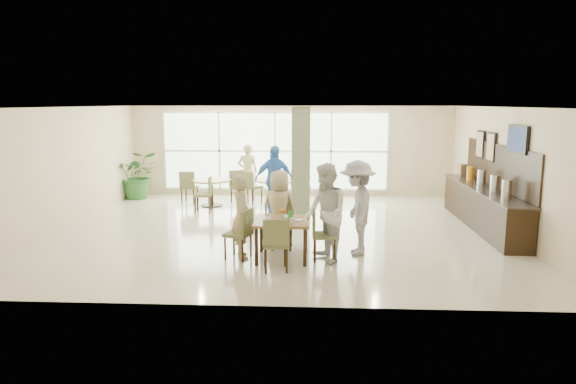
{
  "coord_description": "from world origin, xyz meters",
  "views": [
    {
      "loc": [
        0.73,
        -11.48,
        2.9
      ],
      "look_at": [
        0.2,
        -1.2,
        1.1
      ],
      "focal_mm": 32.0,
      "sensor_mm": 36.0,
      "label": 1
    }
  ],
  "objects_px": {
    "adult_b": "(303,180)",
    "teen_far": "(279,208)",
    "teen_right": "(326,213)",
    "teen_standing": "(357,208)",
    "round_table_left": "(211,186)",
    "teen_left": "(241,216)",
    "potted_plant": "(138,175)",
    "main_table": "(282,224)",
    "buffet_counter": "(484,204)",
    "adult_a": "(274,179)",
    "adult_standing": "(248,172)",
    "round_table_right": "(276,185)"
  },
  "relations": [
    {
      "from": "main_table",
      "to": "adult_b",
      "type": "bearing_deg",
      "value": 86.78
    },
    {
      "from": "round_table_left",
      "to": "teen_far",
      "type": "relative_size",
      "value": 0.72
    },
    {
      "from": "adult_a",
      "to": "adult_b",
      "type": "relative_size",
      "value": 1.21
    },
    {
      "from": "buffet_counter",
      "to": "adult_standing",
      "type": "relative_size",
      "value": 2.82
    },
    {
      "from": "potted_plant",
      "to": "teen_standing",
      "type": "xyz_separation_m",
      "value": [
        6.21,
        -5.57,
        0.19
      ]
    },
    {
      "from": "buffet_counter",
      "to": "adult_a",
      "type": "bearing_deg",
      "value": 164.89
    },
    {
      "from": "round_table_left",
      "to": "adult_b",
      "type": "distance_m",
      "value": 2.61
    },
    {
      "from": "round_table_right",
      "to": "teen_right",
      "type": "bearing_deg",
      "value": -75.94
    },
    {
      "from": "main_table",
      "to": "teen_left",
      "type": "xyz_separation_m",
      "value": [
        -0.77,
        0.06,
        0.13
      ]
    },
    {
      "from": "teen_standing",
      "to": "teen_left",
      "type": "bearing_deg",
      "value": -83.53
    },
    {
      "from": "teen_left",
      "to": "adult_b",
      "type": "xyz_separation_m",
      "value": [
        1.05,
        4.99,
        -0.05
      ]
    },
    {
      "from": "buffet_counter",
      "to": "teen_right",
      "type": "height_order",
      "value": "buffet_counter"
    },
    {
      "from": "teen_far",
      "to": "adult_standing",
      "type": "distance_m",
      "value": 5.33
    },
    {
      "from": "potted_plant",
      "to": "adult_b",
      "type": "xyz_separation_m",
      "value": [
        5.07,
        -0.89,
        0.02
      ]
    },
    {
      "from": "main_table",
      "to": "potted_plant",
      "type": "height_order",
      "value": "potted_plant"
    },
    {
      "from": "teen_standing",
      "to": "adult_b",
      "type": "xyz_separation_m",
      "value": [
        -1.13,
        4.68,
        -0.17
      ]
    },
    {
      "from": "round_table_right",
      "to": "adult_a",
      "type": "bearing_deg",
      "value": -89.44
    },
    {
      "from": "teen_right",
      "to": "teen_standing",
      "type": "distance_m",
      "value": 0.79
    },
    {
      "from": "teen_standing",
      "to": "adult_standing",
      "type": "distance_m",
      "value": 6.37
    },
    {
      "from": "round_table_right",
      "to": "teen_right",
      "type": "height_order",
      "value": "teen_right"
    },
    {
      "from": "potted_plant",
      "to": "adult_standing",
      "type": "height_order",
      "value": "adult_standing"
    },
    {
      "from": "main_table",
      "to": "potted_plant",
      "type": "xyz_separation_m",
      "value": [
        -4.79,
        5.94,
        0.06
      ]
    },
    {
      "from": "potted_plant",
      "to": "main_table",
      "type": "bearing_deg",
      "value": -51.15
    },
    {
      "from": "main_table",
      "to": "teen_right",
      "type": "bearing_deg",
      "value": -8.3
    },
    {
      "from": "teen_far",
      "to": "round_table_right",
      "type": "bearing_deg",
      "value": -65.89
    },
    {
      "from": "buffet_counter",
      "to": "adult_a",
      "type": "xyz_separation_m",
      "value": [
        -5.03,
        1.36,
        0.34
      ]
    },
    {
      "from": "teen_right",
      "to": "adult_b",
      "type": "relative_size",
      "value": 1.23
    },
    {
      "from": "adult_a",
      "to": "teen_right",
      "type": "bearing_deg",
      "value": -93.92
    },
    {
      "from": "round_table_right",
      "to": "teen_standing",
      "type": "height_order",
      "value": "teen_standing"
    },
    {
      "from": "potted_plant",
      "to": "adult_standing",
      "type": "distance_m",
      "value": 3.36
    },
    {
      "from": "teen_left",
      "to": "teen_standing",
      "type": "relative_size",
      "value": 0.87
    },
    {
      "from": "round_table_left",
      "to": "teen_standing",
      "type": "height_order",
      "value": "teen_standing"
    },
    {
      "from": "potted_plant",
      "to": "teen_right",
      "type": "distance_m",
      "value": 8.25
    },
    {
      "from": "teen_standing",
      "to": "teen_far",
      "type": "bearing_deg",
      "value": -110.51
    },
    {
      "from": "round_table_right",
      "to": "buffet_counter",
      "type": "relative_size",
      "value": 0.25
    },
    {
      "from": "adult_b",
      "to": "teen_far",
      "type": "bearing_deg",
      "value": -25.47
    },
    {
      "from": "main_table",
      "to": "teen_far",
      "type": "height_order",
      "value": "teen_far"
    },
    {
      "from": "round_table_left",
      "to": "teen_left",
      "type": "relative_size",
      "value": 0.71
    },
    {
      "from": "round_table_left",
      "to": "potted_plant",
      "type": "xyz_separation_m",
      "value": [
        -2.47,
        1.02,
        0.15
      ]
    },
    {
      "from": "potted_plant",
      "to": "teen_right",
      "type": "height_order",
      "value": "teen_right"
    },
    {
      "from": "main_table",
      "to": "teen_left",
      "type": "relative_size",
      "value": 0.65
    },
    {
      "from": "teen_right",
      "to": "teen_standing",
      "type": "height_order",
      "value": "teen_standing"
    },
    {
      "from": "teen_right",
      "to": "buffet_counter",
      "type": "bearing_deg",
      "value": 105.69
    },
    {
      "from": "teen_right",
      "to": "main_table",
      "type": "bearing_deg",
      "value": -119.64
    },
    {
      "from": "round_table_right",
      "to": "teen_left",
      "type": "bearing_deg",
      "value": -93.33
    },
    {
      "from": "teen_right",
      "to": "adult_standing",
      "type": "xyz_separation_m",
      "value": [
        -2.24,
        6.18,
        -0.08
      ]
    },
    {
      "from": "main_table",
      "to": "teen_right",
      "type": "distance_m",
      "value": 0.85
    },
    {
      "from": "potted_plant",
      "to": "adult_standing",
      "type": "bearing_deg",
      "value": 2.07
    },
    {
      "from": "potted_plant",
      "to": "adult_b",
      "type": "distance_m",
      "value": 5.15
    },
    {
      "from": "round_table_right",
      "to": "teen_far",
      "type": "distance_m",
      "value": 4.14
    }
  ]
}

